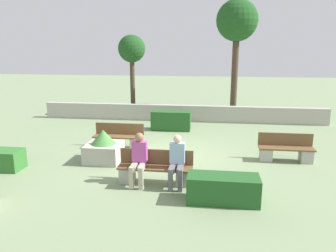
# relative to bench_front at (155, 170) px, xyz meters

# --- Properties ---
(ground_plane) EXTENTS (60.00, 60.00, 0.00)m
(ground_plane) POSITION_rel_bench_front_xyz_m (-0.02, 2.09, -0.33)
(ground_plane) COLOR gray
(perimeter_wall) EXTENTS (13.46, 0.30, 0.76)m
(perimeter_wall) POSITION_rel_bench_front_xyz_m (-0.02, 7.40, 0.05)
(perimeter_wall) COLOR #ADA89E
(perimeter_wall) RESTS_ON ground_plane
(bench_front) EXTENTS (1.95, 0.49, 0.84)m
(bench_front) POSITION_rel_bench_front_xyz_m (0.00, 0.00, 0.00)
(bench_front) COLOR brown
(bench_front) RESTS_ON ground_plane
(bench_left_side) EXTENTS (1.74, 0.48, 0.84)m
(bench_left_side) POSITION_rel_bench_front_xyz_m (-1.80, 2.83, -0.01)
(bench_left_side) COLOR brown
(bench_left_side) RESTS_ON ground_plane
(bench_right_side) EXTENTS (1.66, 0.49, 0.84)m
(bench_right_side) POSITION_rel_bench_front_xyz_m (3.74, 2.18, -0.01)
(bench_right_side) COLOR brown
(bench_right_side) RESTS_ON ground_plane
(person_seated_man) EXTENTS (0.38, 0.64, 1.32)m
(person_seated_man) POSITION_rel_bench_front_xyz_m (0.57, -0.14, 0.40)
(person_seated_man) COLOR slate
(person_seated_man) RESTS_ON ground_plane
(person_seated_woman) EXTENTS (0.38, 0.64, 1.34)m
(person_seated_woman) POSITION_rel_bench_front_xyz_m (-0.40, -0.14, 0.42)
(person_seated_woman) COLOR #B2A893
(person_seated_woman) RESTS_ON ground_plane
(hedge_block_near_left) EXTENTS (1.65, 0.65, 0.81)m
(hedge_block_near_left) POSITION_rel_bench_front_xyz_m (-0.28, 5.61, 0.08)
(hedge_block_near_left) COLOR #235623
(hedge_block_near_left) RESTS_ON ground_plane
(hedge_block_near_right) EXTENTS (1.63, 0.65, 0.63)m
(hedge_block_near_right) POSITION_rel_bench_front_xyz_m (1.72, -0.89, -0.01)
(hedge_block_near_right) COLOR #235623
(hedge_block_near_right) RESTS_ON ground_plane
(planter_corner_left) EXTENTS (1.05, 1.05, 1.00)m
(planter_corner_left) POSITION_rel_bench_front_xyz_m (-1.86, 1.41, 0.10)
(planter_corner_left) COLOR #ADA89E
(planter_corner_left) RESTS_ON ground_plane
(tree_leftmost) EXTENTS (1.37, 1.37, 4.07)m
(tree_leftmost) POSITION_rel_bench_front_xyz_m (-2.65, 8.59, 2.94)
(tree_leftmost) COLOR #473828
(tree_leftmost) RESTS_ON ground_plane
(tree_center_left) EXTENTS (2.00, 2.00, 5.71)m
(tree_center_left) POSITION_rel_bench_front_xyz_m (2.51, 8.82, 4.25)
(tree_center_left) COLOR #473828
(tree_center_left) RESTS_ON ground_plane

